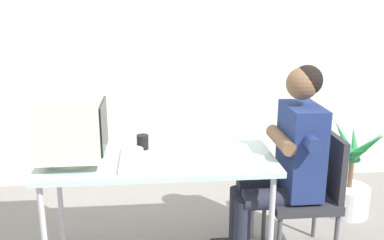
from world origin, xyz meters
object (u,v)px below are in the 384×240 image
Objects in this scene: person_seated at (287,157)px; potted_plant at (350,181)px; desk_mug at (143,142)px; keyboard at (132,158)px; desk at (158,167)px; crt_monitor at (72,127)px; office_chair at (310,189)px.

person_seated is 0.97m from potted_plant.
person_seated is 0.97m from desk_mug.
desk_mug is at bearing 73.34° from keyboard.
desk_mug is at bearing 116.42° from desk.
potted_plant is (1.72, 0.55, -0.46)m from keyboard.
crt_monitor is 0.54× the size of potted_plant.
crt_monitor reaches higher than keyboard.
crt_monitor is 0.88× the size of keyboard.
desk_mug is (-0.10, 0.20, 0.10)m from desk.
person_seated reaches higher than keyboard.
office_chair is at bearing 1.48° from keyboard.
keyboard reaches higher than desk.
desk is 0.25m from desk_mug.
office_chair reaches higher than desk_mug.
desk is 1.04m from office_chair.
keyboard is at bearing -162.34° from potted_plant.
keyboard is 4.89× the size of desk_mug.
person_seated is at bearing 0.72° from desk.
person_seated is (0.85, 0.01, 0.03)m from desk.
keyboard is 0.36× the size of person_seated.
desk is at bearing 6.88° from keyboard.
crt_monitor is 0.32× the size of person_seated.
crt_monitor reaches higher than desk_mug.
desk_mug is at bearing 170.38° from office_chair.
keyboard is at bearing 2.14° from crt_monitor.
office_chair is 0.76m from potted_plant.
person_seated reaches higher than desk.
keyboard is 0.61× the size of potted_plant.
office_chair is 1.11× the size of potted_plant.
potted_plant is (0.53, 0.52, -0.18)m from office_chair.
crt_monitor reaches higher than desk.
keyboard is 0.55× the size of office_chair.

